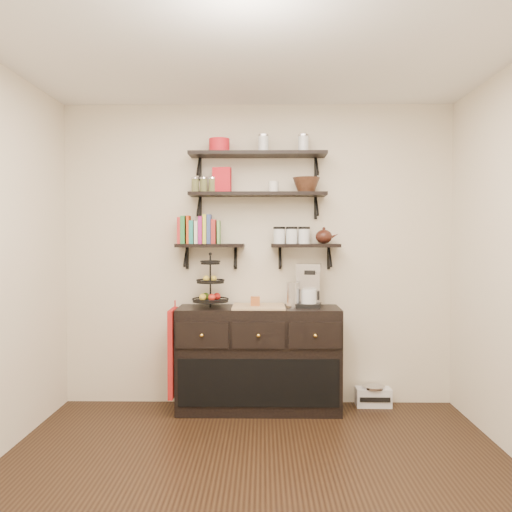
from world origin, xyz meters
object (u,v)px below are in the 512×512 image
object	(u,v)px
fruit_stand	(211,289)
coffee_maker	(309,286)
radio	(373,396)
sideboard	(259,359)

from	to	relation	value
fruit_stand	coffee_maker	xyz separation A→B (m)	(0.85, 0.02, 0.02)
radio	fruit_stand	bearing A→B (deg)	-174.58
sideboard	radio	distance (m)	1.09
sideboard	radio	bearing A→B (deg)	6.67
radio	coffee_maker	bearing A→B (deg)	-170.16
coffee_maker	radio	xyz separation A→B (m)	(0.59, 0.09, -0.99)
sideboard	coffee_maker	world-z (taller)	coffee_maker
sideboard	radio	size ratio (longest dim) A/B	4.51
coffee_maker	radio	size ratio (longest dim) A/B	1.22
sideboard	fruit_stand	size ratio (longest dim) A/B	3.08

